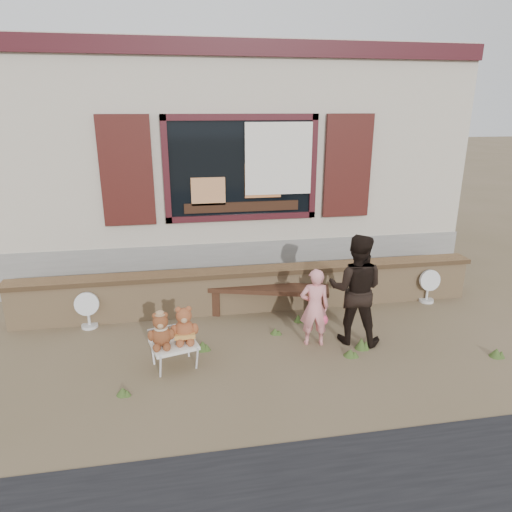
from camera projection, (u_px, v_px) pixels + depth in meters
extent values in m
plane|color=brown|center=(264.00, 340.00, 6.17)|extent=(80.00, 80.00, 0.00)
cube|color=#AA9E89|center=(224.00, 137.00, 9.63)|extent=(8.00, 5.00, 3.20)
cube|color=gray|center=(226.00, 228.00, 10.26)|extent=(8.04, 5.04, 0.80)
cube|color=black|center=(241.00, 169.00, 7.37)|extent=(2.30, 0.04, 1.50)
cube|color=#3E1218|center=(241.00, 117.00, 7.11)|extent=(2.50, 0.08, 0.10)
cube|color=#3E1218|center=(242.00, 217.00, 7.60)|extent=(2.50, 0.08, 0.10)
cube|color=#3E1218|center=(166.00, 170.00, 7.16)|extent=(0.10, 0.08, 1.70)
cube|color=#3E1218|center=(313.00, 167.00, 7.55)|extent=(0.10, 0.08, 1.70)
cube|color=#35100E|center=(127.00, 171.00, 7.05)|extent=(0.80, 0.07, 1.70)
cube|color=#35100E|center=(348.00, 166.00, 7.64)|extent=(0.80, 0.07, 1.70)
cube|color=white|center=(279.00, 159.00, 7.36)|extent=(1.10, 0.02, 1.15)
cube|color=#3E1218|center=(240.00, 47.00, 6.82)|extent=(8.00, 0.12, 0.25)
cube|color=black|center=(242.00, 207.00, 7.54)|extent=(1.90, 0.06, 0.16)
cube|color=tan|center=(208.00, 191.00, 7.36)|extent=(0.55, 0.06, 0.45)
cube|color=#E08447|center=(263.00, 181.00, 7.47)|extent=(0.60, 0.06, 0.55)
cube|color=tan|center=(252.00, 291.00, 7.01)|extent=(7.00, 0.30, 0.60)
cube|color=brown|center=(251.00, 271.00, 6.91)|extent=(7.10, 0.36, 0.07)
cube|color=#341D12|center=(269.00, 288.00, 6.80)|extent=(1.81, 0.85, 0.07)
cube|color=#341D12|center=(218.00, 301.00, 6.95)|extent=(0.20, 0.35, 0.38)
cube|color=#341D12|center=(320.00, 305.00, 6.79)|extent=(0.20, 0.35, 0.38)
cube|color=white|center=(174.00, 344.00, 5.44)|extent=(0.62, 0.58, 0.04)
cylinder|color=silver|center=(161.00, 368.00, 5.23)|extent=(0.03, 0.03, 0.28)
cylinder|color=silver|center=(197.00, 360.00, 5.41)|extent=(0.03, 0.03, 0.28)
cylinder|color=silver|center=(153.00, 352.00, 5.58)|extent=(0.03, 0.03, 0.28)
cylinder|color=silver|center=(187.00, 345.00, 5.75)|extent=(0.03, 0.03, 0.28)
imported|color=pink|center=(314.00, 307.00, 5.90)|extent=(0.42, 0.31, 1.05)
imported|color=black|center=(356.00, 289.00, 5.93)|extent=(0.89, 0.81, 1.48)
cylinder|color=silver|center=(90.00, 326.00, 6.52)|extent=(0.23, 0.23, 0.04)
cylinder|color=silver|center=(89.00, 316.00, 6.47)|extent=(0.04, 0.04, 0.29)
cylinder|color=silver|center=(87.00, 303.00, 6.41)|extent=(0.34, 0.12, 0.34)
cylinder|color=silver|center=(426.00, 300.00, 7.38)|extent=(0.23, 0.23, 0.04)
cylinder|color=silver|center=(427.00, 292.00, 7.33)|extent=(0.04, 0.04, 0.30)
cylinder|color=silver|center=(429.00, 280.00, 7.26)|extent=(0.34, 0.11, 0.34)
cone|color=#3A5221|center=(361.00, 343.00, 5.92)|extent=(0.16, 0.16, 0.15)
cone|color=#3A5221|center=(350.00, 353.00, 5.75)|extent=(0.17, 0.17, 0.09)
cone|color=#3A5221|center=(275.00, 331.00, 6.32)|extent=(0.13, 0.13, 0.09)
cone|color=#3A5221|center=(496.00, 353.00, 5.73)|extent=(0.16, 0.16, 0.11)
cone|color=#3A5221|center=(123.00, 391.00, 4.97)|extent=(0.14, 0.14, 0.09)
cone|color=#3A5221|center=(298.00, 318.00, 6.67)|extent=(0.12, 0.12, 0.12)
cone|color=#3A5221|center=(203.00, 345.00, 5.90)|extent=(0.18, 0.18, 0.12)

